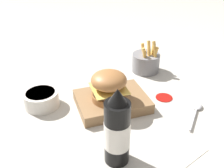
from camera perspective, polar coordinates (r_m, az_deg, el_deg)
The scene contains 9 objects.
ground_plane at distance 0.88m, azimuth 2.75°, elevation -6.01°, with size 6.00×6.00×0.00m, color #B7B2A8.
serving_board at distance 0.90m, azimuth -0.00°, elevation -3.77°, with size 0.23×0.18×0.04m.
burger at distance 0.85m, azimuth -0.68°, elevation -0.37°, with size 0.12×0.12×0.10m.
ketchup_bottle at distance 0.65m, azimuth 1.11°, elevation -10.14°, with size 0.07×0.07×0.22m.
fries_basket at distance 1.12m, azimuth 7.40°, elevation 4.73°, with size 0.12×0.12×0.14m.
side_bowl at distance 0.92m, azimuth -15.14°, elevation -3.08°, with size 0.12×0.12×0.05m.
spoon at distance 0.92m, azimuth 17.90°, elevation -5.25°, with size 0.12×0.13×0.01m.
ketchup_puddle at distance 0.96m, azimuth 11.27°, elevation -2.86°, with size 0.06×0.06×0.00m.
parchment_square at distance 0.77m, azimuth 12.73°, elevation -13.21°, with size 0.18×0.18×0.00m.
Camera 1 is at (-0.27, -0.65, 0.52)m, focal length 42.00 mm.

